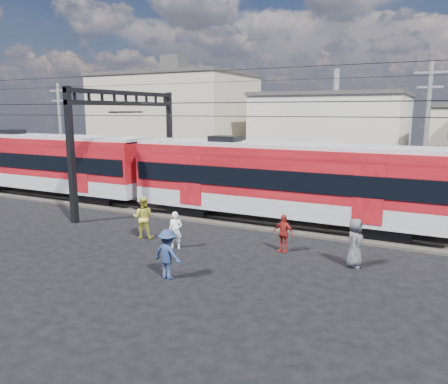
# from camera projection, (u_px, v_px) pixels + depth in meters

# --- Properties ---
(ground) EXTENTS (120.00, 120.00, 0.00)m
(ground) POSITION_uv_depth(u_px,v_px,m) (210.00, 277.00, 15.43)
(ground) COLOR black
(ground) RESTS_ON ground
(track_bed) EXTENTS (70.00, 3.40, 0.12)m
(track_bed) POSITION_uv_depth(u_px,v_px,m) (285.00, 224.00, 22.43)
(track_bed) COLOR #2D2823
(track_bed) RESTS_ON ground
(rail_near) EXTENTS (70.00, 0.12, 0.12)m
(rail_near) POSITION_uv_depth(u_px,v_px,m) (280.00, 225.00, 21.75)
(rail_near) COLOR #59544C
(rail_near) RESTS_ON track_bed
(rail_far) EXTENTS (70.00, 0.12, 0.12)m
(rail_far) POSITION_uv_depth(u_px,v_px,m) (289.00, 218.00, 23.07)
(rail_far) COLOR #59544C
(rail_far) RESTS_ON track_bed
(commuter_train) EXTENTS (50.30, 3.08, 4.17)m
(commuter_train) POSITION_uv_depth(u_px,v_px,m) (285.00, 179.00, 22.01)
(commuter_train) COLOR black
(commuter_train) RESTS_ON ground
(catenary) EXTENTS (70.00, 9.30, 7.52)m
(catenary) POSITION_uv_depth(u_px,v_px,m) (145.00, 122.00, 25.34)
(catenary) COLOR black
(catenary) RESTS_ON ground
(building_west) EXTENTS (14.28, 10.20, 9.30)m
(building_west) POSITION_uv_depth(u_px,v_px,m) (176.00, 122.00, 43.17)
(building_west) COLOR #B9AC8D
(building_west) RESTS_ON ground
(building_midwest) EXTENTS (12.24, 12.24, 7.30)m
(building_midwest) POSITION_uv_depth(u_px,v_px,m) (334.00, 135.00, 39.31)
(building_midwest) COLOR beige
(building_midwest) RESTS_ON ground
(utility_pole_mid) EXTENTS (1.80, 0.24, 8.50)m
(utility_pole_mid) POSITION_uv_depth(u_px,v_px,m) (426.00, 133.00, 25.08)
(utility_pole_mid) COLOR slate
(utility_pole_mid) RESTS_ON ground
(utility_pole_west) EXTENTS (1.80, 0.24, 8.00)m
(utility_pole_west) POSITION_uv_depth(u_px,v_px,m) (60.00, 129.00, 36.70)
(utility_pole_west) COLOR slate
(utility_pole_west) RESTS_ON ground
(pedestrian_a) EXTENTS (0.68, 0.58, 1.58)m
(pedestrian_a) POSITION_uv_depth(u_px,v_px,m) (175.00, 230.00, 18.51)
(pedestrian_a) COLOR white
(pedestrian_a) RESTS_ON ground
(pedestrian_b) EXTENTS (1.15, 1.03, 1.94)m
(pedestrian_b) POSITION_uv_depth(u_px,v_px,m) (143.00, 217.00, 19.99)
(pedestrian_b) COLOR gold
(pedestrian_b) RESTS_ON ground
(pedestrian_c) EXTENTS (1.23, 0.81, 1.77)m
(pedestrian_c) POSITION_uv_depth(u_px,v_px,m) (168.00, 254.00, 15.14)
(pedestrian_c) COLOR navy
(pedestrian_c) RESTS_ON ground
(pedestrian_d) EXTENTS (1.00, 0.57, 1.60)m
(pedestrian_d) POSITION_uv_depth(u_px,v_px,m) (283.00, 233.00, 18.04)
(pedestrian_d) COLOR maroon
(pedestrian_d) RESTS_ON ground
(pedestrian_e) EXTENTS (0.61, 0.92, 1.86)m
(pedestrian_e) POSITION_uv_depth(u_px,v_px,m) (355.00, 243.00, 16.28)
(pedestrian_e) COLOR #48494D
(pedestrian_e) RESTS_ON ground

